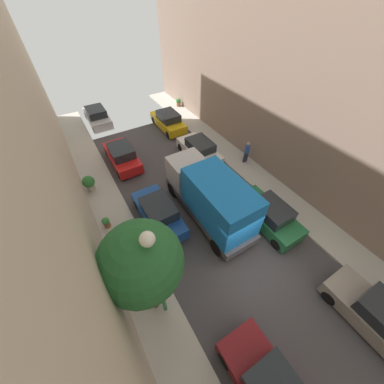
# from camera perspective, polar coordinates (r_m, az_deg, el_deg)

# --- Properties ---
(ground) EXTENTS (32.00, 32.00, 0.00)m
(ground) POSITION_cam_1_polar(r_m,az_deg,el_deg) (12.38, 14.25, -17.58)
(ground) COLOR #423F42
(sidewalk_left) EXTENTS (2.00, 44.00, 0.15)m
(sidewalk_left) POSITION_cam_1_polar(r_m,az_deg,el_deg) (11.15, -8.17, -29.77)
(sidewalk_left) COLOR #B7B2A8
(sidewalk_left) RESTS_ON ground
(sidewalk_right) EXTENTS (2.00, 44.00, 0.15)m
(sidewalk_right) POSITION_cam_1_polar(r_m,az_deg,el_deg) (15.13, 28.59, -6.97)
(sidewalk_right) COLOR #B7B2A8
(sidewalk_right) RESTS_ON ground
(parked_car_left_2) EXTENTS (1.78, 4.20, 1.57)m
(parked_car_left_2) POSITION_cam_1_polar(r_m,az_deg,el_deg) (13.08, -8.55, -5.41)
(parked_car_left_2) COLOR #194799
(parked_car_left_2) RESTS_ON ground
(parked_car_left_3) EXTENTS (1.78, 4.20, 1.57)m
(parked_car_left_3) POSITION_cam_1_polar(r_m,az_deg,el_deg) (17.77, -17.50, 8.86)
(parked_car_left_3) COLOR red
(parked_car_left_3) RESTS_ON ground
(parked_car_left_4) EXTENTS (1.78, 4.20, 1.57)m
(parked_car_left_4) POSITION_cam_1_polar(r_m,az_deg,el_deg) (23.98, -23.16, 17.37)
(parked_car_left_4) COLOR silver
(parked_car_left_4) RESTS_ON ground
(parked_car_right_1) EXTENTS (1.78, 4.20, 1.57)m
(parked_car_right_1) POSITION_cam_1_polar(r_m,az_deg,el_deg) (12.94, 40.34, -23.53)
(parked_car_right_1) COLOR gray
(parked_car_right_1) RESTS_ON ground
(parked_car_right_2) EXTENTS (1.78, 4.20, 1.57)m
(parked_car_right_2) POSITION_cam_1_polar(r_m,az_deg,el_deg) (13.61, 19.09, -5.50)
(parked_car_right_2) COLOR #1E6638
(parked_car_right_2) RESTS_ON ground
(parked_car_right_3) EXTENTS (1.78, 4.20, 1.57)m
(parked_car_right_3) POSITION_cam_1_polar(r_m,az_deg,el_deg) (17.59, 1.89, 10.75)
(parked_car_right_3) COLOR white
(parked_car_right_3) RESTS_ON ground
(parked_car_right_4) EXTENTS (1.78, 4.20, 1.57)m
(parked_car_right_4) POSITION_cam_1_polar(r_m,az_deg,el_deg) (21.60, -6.11, 17.68)
(parked_car_right_4) COLOR gold
(parked_car_right_4) RESTS_ON ground
(delivery_truck) EXTENTS (2.26, 6.60, 3.38)m
(delivery_truck) POSITION_cam_1_polar(r_m,az_deg,el_deg) (12.38, 4.73, -1.18)
(delivery_truck) COLOR #4C4C51
(delivery_truck) RESTS_ON ground
(pedestrian) EXTENTS (0.40, 0.36, 1.72)m
(pedestrian) POSITION_cam_1_polar(r_m,az_deg,el_deg) (17.29, 13.88, 10.09)
(pedestrian) COLOR #2D334C
(pedestrian) RESTS_ON sidewalk_right
(street_tree_0) EXTENTS (2.79, 2.79, 5.45)m
(street_tree_0) POSITION_cam_1_polar(r_m,az_deg,el_deg) (7.60, -12.94, -17.18)
(street_tree_0) COLOR brown
(street_tree_0) RESTS_ON sidewalk_left
(potted_plant_0) EXTENTS (0.78, 0.78, 1.12)m
(potted_plant_0) POSITION_cam_1_polar(r_m,az_deg,el_deg) (16.10, -24.97, 2.17)
(potted_plant_0) COLOR #B2A899
(potted_plant_0) RESTS_ON sidewalk_left
(potted_plant_1) EXTENTS (0.43, 0.43, 0.70)m
(potted_plant_1) POSITION_cam_1_polar(r_m,az_deg,el_deg) (13.70, -21.20, -7.25)
(potted_plant_1) COLOR brown
(potted_plant_1) RESTS_ON sidewalk_left
(potted_plant_2) EXTENTS (0.50, 0.50, 0.81)m
(potted_plant_2) POSITION_cam_1_polar(r_m,az_deg,el_deg) (25.53, -3.49, 22.06)
(potted_plant_2) COLOR brown
(potted_plant_2) RESTS_ON sidewalk_right
(lamp_post) EXTENTS (0.44, 0.44, 5.88)m
(lamp_post) POSITION_cam_1_polar(r_m,az_deg,el_deg) (7.60, -9.37, -19.23)
(lamp_post) COLOR #26723F
(lamp_post) RESTS_ON sidewalk_left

